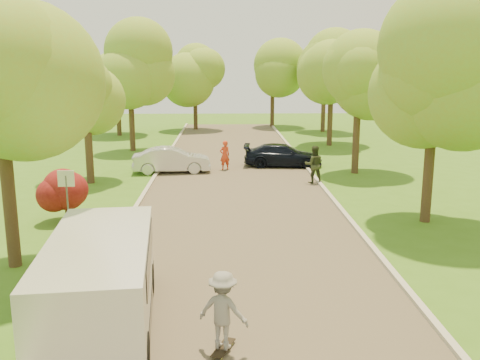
{
  "coord_description": "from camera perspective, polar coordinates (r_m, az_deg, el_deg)",
  "views": [
    {
      "loc": [
        -0.55,
        -13.56,
        5.59
      ],
      "look_at": [
        0.08,
        6.37,
        1.3
      ],
      "focal_mm": 40.0,
      "sensor_mm": 36.0,
      "label": 1
    }
  ],
  "objects": [
    {
      "name": "tree_r_far",
      "position": [
        38.36,
        10.14,
        12.31
      ],
      "size": [
        5.33,
        5.2,
        8.34
      ],
      "color": "#382619",
      "rests_on": "ground"
    },
    {
      "name": "tree_l_midb",
      "position": [
        26.33,
        -15.78,
        9.5
      ],
      "size": [
        4.3,
        4.2,
        6.62
      ],
      "color": "#382619",
      "rests_on": "ground"
    },
    {
      "name": "tree_l_mida",
      "position": [
        15.66,
        -23.69,
        9.62
      ],
      "size": [
        4.71,
        4.6,
        7.39
      ],
      "color": "#382619",
      "rests_on": "ground"
    },
    {
      "name": "silver_sedan",
      "position": [
        28.58,
        -7.3,
        2.13
      ],
      "size": [
        4.2,
        1.76,
        1.35
      ],
      "primitive_type": "imported",
      "rotation": [
        0.0,
        0.0,
        1.65
      ],
      "color": "silver",
      "rests_on": "ground"
    },
    {
      "name": "tree_bg_a",
      "position": [
        44.33,
        -12.76,
        11.49
      ],
      "size": [
        5.12,
        5.0,
        7.72
      ],
      "color": "#382619",
      "rests_on": "ground"
    },
    {
      "name": "person_olive",
      "position": [
        25.93,
        7.89,
        1.64
      ],
      "size": [
        0.91,
        0.72,
        1.83
      ],
      "primitive_type": "imported",
      "rotation": [
        0.0,
        0.0,
        3.11
      ],
      "color": "#2C331F",
      "rests_on": "ground"
    },
    {
      "name": "tree_bg_b",
      "position": [
        46.39,
        9.3,
        11.92
      ],
      "size": [
        5.12,
        5.0,
        7.95
      ],
      "color": "#382619",
      "rests_on": "ground"
    },
    {
      "name": "ground",
      "position": [
        14.67,
        0.49,
        -10.25
      ],
      "size": [
        100.0,
        100.0,
        0.0
      ],
      "primitive_type": "plane",
      "color": "#3E6D1A",
      "rests_on": "ground"
    },
    {
      "name": "minivan",
      "position": [
        12.02,
        -14.67,
        -10.43
      ],
      "size": [
        2.65,
        5.57,
        2.01
      ],
      "rotation": [
        0.0,
        0.0,
        0.1
      ],
      "color": "silver",
      "rests_on": "ground"
    },
    {
      "name": "curb_right",
      "position": [
        22.73,
        9.94,
        -2.13
      ],
      "size": [
        0.18,
        60.0,
        0.12
      ],
      "primitive_type": "cube",
      "color": "#B2AD9E",
      "rests_on": "ground"
    },
    {
      "name": "tree_r_mida",
      "position": [
        20.04,
        20.81,
        11.22
      ],
      "size": [
        5.13,
        5.0,
        7.95
      ],
      "color": "#382619",
      "rests_on": "ground"
    },
    {
      "name": "tree_bg_c",
      "position": [
        47.61,
        -4.59,
        11.41
      ],
      "size": [
        4.92,
        4.8,
        7.33
      ],
      "color": "#382619",
      "rests_on": "ground"
    },
    {
      "name": "tree_r_midb",
      "position": [
        28.48,
        12.95,
        10.41
      ],
      "size": [
        4.51,
        4.4,
        7.01
      ],
      "color": "#382619",
      "rests_on": "ground"
    },
    {
      "name": "red_shrub",
      "position": [
        20.41,
        -18.12,
        -1.19
      ],
      "size": [
        1.7,
        1.7,
        1.95
      ],
      "color": "#382619",
      "rests_on": "ground"
    },
    {
      "name": "street_sign",
      "position": [
        18.76,
        -18.01,
        -0.85
      ],
      "size": [
        0.55,
        0.06,
        2.17
      ],
      "color": "#59595E",
      "rests_on": "ground"
    },
    {
      "name": "person_striped",
      "position": [
        29.03,
        -1.64,
        2.65
      ],
      "size": [
        0.69,
        0.6,
        1.61
      ],
      "primitive_type": "imported",
      "rotation": [
        0.0,
        0.0,
        3.58
      ],
      "color": "red",
      "rests_on": "ground"
    },
    {
      "name": "tree_bg_d",
      "position": [
        49.79,
        3.78,
        11.79
      ],
      "size": [
        5.12,
        5.0,
        7.72
      ],
      "color": "#382619",
      "rests_on": "ground"
    },
    {
      "name": "skateboarder",
      "position": [
        10.76,
        -1.83,
        -13.71
      ],
      "size": [
        1.17,
        0.93,
        1.59
      ],
      "primitive_type": "imported",
      "rotation": [
        0.0,
        0.0,
        2.76
      ],
      "color": "gray",
      "rests_on": "longboard"
    },
    {
      "name": "curb_left",
      "position": [
        22.53,
        -10.69,
        -2.28
      ],
      "size": [
        0.18,
        60.0,
        0.12
      ],
      "primitive_type": "cube",
      "color": "#B2AD9E",
      "rests_on": "ground"
    },
    {
      "name": "dark_sedan",
      "position": [
        30.16,
        4.59,
        2.64
      ],
      "size": [
        4.52,
        2.18,
        1.27
      ],
      "primitive_type": "imported",
      "rotation": [
        0.0,
        0.0,
        1.48
      ],
      "color": "black",
      "rests_on": "ground"
    },
    {
      "name": "longboard",
      "position": [
        11.14,
        -1.8,
        -17.46
      ],
      "size": [
        0.51,
        0.84,
        0.1
      ],
      "rotation": [
        0.0,
        0.0,
        2.76
      ],
      "color": "black",
      "rests_on": "ground"
    },
    {
      "name": "tree_l_far",
      "position": [
        36.03,
        -11.36,
        11.71
      ],
      "size": [
        4.92,
        4.8,
        7.79
      ],
      "color": "#382619",
      "rests_on": "ground"
    },
    {
      "name": "road",
      "position": [
        22.28,
        -0.33,
        -2.38
      ],
      "size": [
        8.0,
        60.0,
        0.01
      ],
      "primitive_type": "cube",
      "color": "#4C4438",
      "rests_on": "ground"
    }
  ]
}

